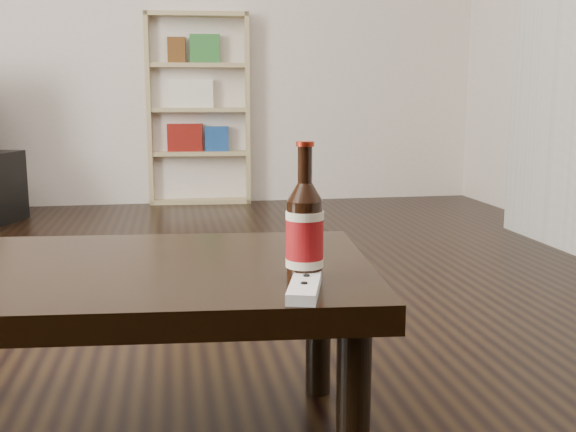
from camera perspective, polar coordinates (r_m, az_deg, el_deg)
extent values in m
cube|color=#A18B57|center=(4.63, -11.52, 8.81)|extent=(0.05, 0.31, 1.24)
cube|color=#A18B57|center=(4.60, -3.48, 8.99)|extent=(0.05, 0.31, 1.24)
cube|color=#A18B57|center=(4.64, -7.69, 16.45)|extent=(0.69, 0.36, 0.03)
cube|color=#A18B57|center=(4.66, -7.34, 1.43)|extent=(0.69, 0.36, 0.03)
cube|color=#A18B57|center=(4.75, -7.44, 8.95)|extent=(0.67, 0.08, 1.24)
cube|color=#A18B57|center=(4.62, -7.43, 5.36)|extent=(0.63, 0.33, 0.03)
cube|color=#A18B57|center=(4.61, -7.51, 8.92)|extent=(0.63, 0.33, 0.03)
cube|color=#A18B57|center=(4.61, -7.59, 12.49)|extent=(0.63, 0.33, 0.03)
cube|color=maroon|center=(4.60, -8.67, 6.63)|extent=(0.24, 0.21, 0.18)
cube|color=navy|center=(4.59, -6.03, 6.56)|extent=(0.17, 0.20, 0.16)
cube|color=white|center=(4.59, -8.16, 10.22)|extent=(0.30, 0.21, 0.18)
cube|color=#2B702E|center=(4.60, -7.02, 13.82)|extent=(0.21, 0.21, 0.18)
cube|color=#5A3414|center=(4.60, -9.35, 13.64)|extent=(0.13, 0.20, 0.16)
cube|color=black|center=(1.36, -14.92, -5.13)|extent=(1.07, 0.68, 0.05)
cylinder|color=black|center=(1.21, 5.53, -16.49)|extent=(0.06, 0.06, 0.33)
cylinder|color=black|center=(1.63, 2.58, -9.31)|extent=(0.06, 0.06, 0.33)
cylinder|color=black|center=(1.19, 1.42, -2.08)|extent=(0.07, 0.07, 0.14)
cylinder|color=maroon|center=(1.19, 1.42, -1.95)|extent=(0.07, 0.07, 0.09)
cylinder|color=beige|center=(1.19, 1.43, 0.08)|extent=(0.07, 0.07, 0.01)
cylinder|color=beige|center=(1.20, 1.41, -3.94)|extent=(0.07, 0.07, 0.01)
cone|color=black|center=(1.18, 1.44, 2.07)|extent=(0.07, 0.07, 0.03)
cylinder|color=black|center=(1.17, 1.45, 4.37)|extent=(0.03, 0.03, 0.06)
cylinder|color=maroon|center=(1.17, 1.45, 6.12)|extent=(0.03, 0.03, 0.01)
cube|color=silver|center=(1.14, 1.45, -5.94)|extent=(0.09, 0.18, 0.02)
cylinder|color=black|center=(1.16, 1.57, -5.06)|extent=(0.01, 0.01, 0.00)
cylinder|color=black|center=(1.11, 1.37, -5.70)|extent=(0.01, 0.01, 0.00)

